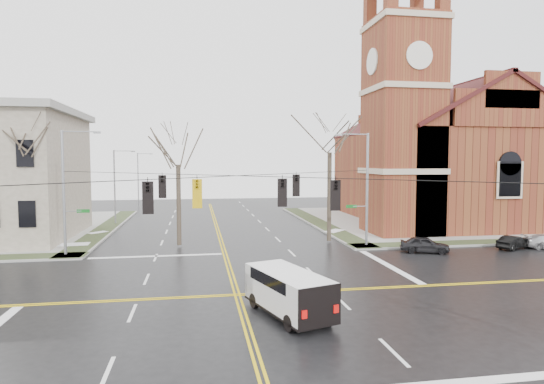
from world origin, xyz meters
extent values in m
plane|color=black|center=(0.00, 0.00, 0.00)|extent=(120.00, 120.00, 0.00)
cube|color=gray|center=(25.00, 25.00, 0.07)|extent=(30.00, 30.00, 0.15)
cube|color=#2C371E|center=(11.20, 25.00, 0.15)|extent=(2.00, 30.00, 0.02)
cube|color=#2C371E|center=(25.00, 11.20, 0.15)|extent=(30.00, 2.00, 0.02)
cube|color=#2C371E|center=(-11.20, 25.00, 0.15)|extent=(2.00, 30.00, 0.02)
cube|color=gold|center=(-0.12, 0.00, 0.01)|extent=(0.12, 100.00, 0.01)
cube|color=gold|center=(0.12, 0.00, 0.01)|extent=(0.12, 100.00, 0.01)
cube|color=gold|center=(0.00, -0.12, 0.01)|extent=(100.00, 0.12, 0.01)
cube|color=gold|center=(0.00, 0.12, 0.01)|extent=(100.00, 0.12, 0.01)
cube|color=silver|center=(-5.00, 10.50, 0.01)|extent=(9.50, 0.50, 0.01)
cube|color=silver|center=(10.50, 5.00, 0.01)|extent=(0.50, 9.50, 0.01)
cube|color=maroon|center=(17.00, 17.00, 10.00)|extent=(6.00, 6.00, 20.00)
cube|color=#C4B297|center=(17.00, 17.00, 19.50)|extent=(6.30, 6.30, 0.50)
cylinder|color=silver|center=(17.00, 13.95, 16.00)|extent=(2.40, 0.15, 2.40)
cylinder|color=silver|center=(13.95, 17.00, 16.00)|extent=(0.15, 2.40, 2.40)
cube|color=maroon|center=(26.00, 26.00, 5.00)|extent=(18.00, 24.00, 10.00)
cube|color=maroon|center=(16.80, 20.00, 2.20)|extent=(2.00, 5.00, 4.40)
cylinder|color=gray|center=(11.50, 11.50, 4.65)|extent=(0.20, 0.20, 9.00)
cylinder|color=gray|center=(10.90, 11.50, 3.30)|extent=(1.20, 0.06, 0.06)
cube|color=#0F5B19|center=(10.20, 11.50, 3.30)|extent=(0.90, 0.04, 0.25)
cylinder|color=gray|center=(10.30, 11.50, 9.05)|extent=(2.40, 0.08, 0.08)
cube|color=gray|center=(9.10, 11.50, 9.00)|extent=(0.50, 0.22, 0.15)
cylinder|color=gray|center=(-11.50, 11.50, 4.65)|extent=(0.20, 0.20, 9.00)
cylinder|color=gray|center=(-10.90, 11.50, 3.30)|extent=(1.20, 0.06, 0.06)
cube|color=#0F5B19|center=(-10.20, 11.50, 3.30)|extent=(0.90, 0.04, 0.25)
cylinder|color=gray|center=(-10.30, 11.50, 9.05)|extent=(2.40, 0.08, 0.08)
cube|color=gray|center=(-9.10, 11.50, 9.00)|extent=(0.50, 0.22, 0.15)
cylinder|color=black|center=(0.00, 0.00, 6.20)|extent=(23.02, 23.02, 0.03)
cylinder|color=black|center=(0.00, 0.00, 6.20)|extent=(23.02, 23.02, 0.03)
imported|color=black|center=(-4.00, -4.00, 5.45)|extent=(0.21, 0.26, 1.30)
imported|color=black|center=(4.00, 4.00, 5.45)|extent=(0.21, 0.26, 1.30)
imported|color=#CCA10C|center=(-2.00, -2.00, 5.45)|extent=(0.21, 0.26, 1.30)
imported|color=black|center=(-4.00, 4.00, 5.45)|extent=(0.21, 0.26, 1.30)
imported|color=black|center=(4.00, -4.00, 5.45)|extent=(0.21, 0.26, 1.30)
imported|color=black|center=(2.00, -2.00, 5.45)|extent=(0.21, 0.26, 1.30)
cylinder|color=gray|center=(-10.80, 28.00, 4.10)|extent=(0.16, 0.16, 8.00)
cylinder|color=gray|center=(-9.80, 28.00, 8.00)|extent=(2.00, 0.07, 0.07)
cube|color=gray|center=(-8.80, 28.00, 7.95)|extent=(0.45, 0.20, 0.13)
cylinder|color=gray|center=(-10.80, 48.00, 4.10)|extent=(0.16, 0.16, 8.00)
cylinder|color=gray|center=(-9.80, 48.00, 8.00)|extent=(2.00, 0.07, 0.07)
cube|color=gray|center=(-8.80, 48.00, 7.95)|extent=(0.45, 0.20, 0.13)
cube|color=white|center=(2.00, -3.53, 1.16)|extent=(3.45, 5.48, 1.64)
cube|color=white|center=(1.35, -1.50, 0.92)|extent=(2.15, 1.43, 1.16)
cube|color=black|center=(1.25, -1.18, 1.45)|extent=(1.74, 0.66, 0.77)
cube|color=black|center=(1.94, -3.34, 1.69)|extent=(2.97, 3.92, 0.53)
cube|color=#B70C0A|center=(2.08, -6.24, 0.97)|extent=(0.24, 0.14, 0.33)
cube|color=#B70C0A|center=(3.52, -5.78, 0.97)|extent=(0.24, 0.14, 0.33)
cube|color=black|center=(2.00, -3.53, 0.32)|extent=(3.51, 5.54, 0.10)
cylinder|color=black|center=(0.64, -2.19, 0.35)|extent=(0.45, 0.74, 0.70)
cylinder|color=black|center=(2.33, -1.64, 0.35)|extent=(0.45, 0.74, 0.70)
cylinder|color=black|center=(1.67, -5.41, 0.35)|extent=(0.45, 0.74, 0.70)
cylinder|color=black|center=(3.36, -4.86, 0.35)|extent=(0.45, 0.74, 0.70)
imported|color=black|center=(14.98, 8.50, 0.62)|extent=(3.89, 2.74, 1.23)
imported|color=black|center=(22.60, 8.65, 0.53)|extent=(3.40, 2.37, 1.06)
cylinder|color=#31261F|center=(-14.05, 13.20, 3.79)|extent=(0.36, 0.36, 7.28)
cylinder|color=#31261F|center=(-3.47, 13.93, 3.40)|extent=(0.36, 0.36, 6.50)
cylinder|color=#31261F|center=(9.04, 13.80, 3.90)|extent=(0.36, 0.36, 7.50)
camera|label=1|loc=(-2.01, -23.16, 6.99)|focal=30.00mm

